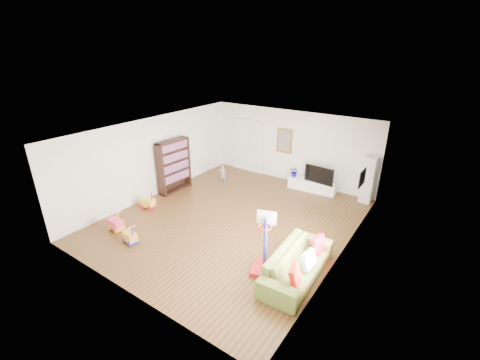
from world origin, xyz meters
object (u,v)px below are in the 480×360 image
Objects in this scene: media_console at (312,186)px; basketball_hoop at (264,244)px; sofa at (298,264)px; bookshelf at (174,166)px.

media_console is 1.16× the size of basketball_hoop.
basketball_hoop is at bearing 109.61° from sofa.
media_console is at bearing 16.71° from sofa.
bookshelf is at bearing 69.83° from sofa.
basketball_hoop is at bearing -83.37° from media_console.
sofa is (1.57, -4.57, 0.14)m from media_console.
basketball_hoop is (-0.72, -0.29, 0.40)m from sofa.
bookshelf is 5.35m from basketball_hoop.
sofa is at bearing 3.36° from basketball_hoop.
bookshelf is 1.27× the size of basketball_hoop.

